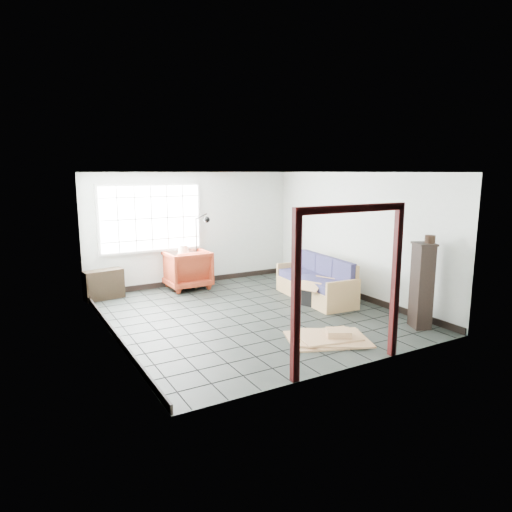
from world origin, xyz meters
TOP-DOWN VIEW (x-y plane):
  - ground at (0.00, 0.00)m, footprint 5.50×5.50m
  - room_shell at (0.00, 0.03)m, footprint 5.02×5.52m
  - window_panel at (-1.00, 2.70)m, footprint 2.32×0.08m
  - doorway_trim at (0.00, -2.70)m, footprint 1.80×0.08m
  - futon_sofa at (1.71, 0.20)m, footprint 0.92×2.06m
  - armchair at (-0.32, 2.40)m, footprint 0.95×0.89m
  - side_table at (-0.43, 2.40)m, footprint 0.58×0.58m
  - table_lamp at (-0.40, 2.36)m, footprint 0.25×0.25m
  - projector at (-0.42, 2.44)m, footprint 0.31×0.27m
  - floor_lamp at (0.02, 2.31)m, footprint 0.45×0.44m
  - console_shelf at (-2.15, 2.40)m, footprint 0.83×0.42m
  - tall_shelf at (2.15, -2.07)m, footprint 0.44×0.48m
  - pot at (2.21, -2.12)m, footprint 0.21×0.21m
  - open_box at (1.49, -0.12)m, footprint 1.00×0.74m
  - cardboard_pile at (0.43, -1.80)m, footprint 1.48×1.27m

SIDE VIEW (x-z plane):
  - ground at x=0.00m, z-range 0.00..0.00m
  - cardboard_pile at x=0.43m, z-range -0.04..0.14m
  - open_box at x=1.49m, z-range -0.07..0.44m
  - console_shelf at x=-2.15m, z-range 0.00..0.61m
  - futon_sofa at x=1.71m, z-range -0.12..0.77m
  - armchair at x=-0.32m, z-range 0.00..0.96m
  - side_table at x=-0.43m, z-range 0.20..0.82m
  - projector at x=-0.42m, z-range 0.62..0.71m
  - tall_shelf at x=2.15m, z-range 0.01..1.47m
  - table_lamp at x=-0.40m, z-range 0.69..1.07m
  - floor_lamp at x=0.02m, z-range 0.06..1.75m
  - doorway_trim at x=0.00m, z-range 0.28..2.48m
  - pot at x=2.21m, z-range 1.46..1.58m
  - window_panel at x=-1.00m, z-range 0.84..2.36m
  - room_shell at x=0.00m, z-range 0.37..2.98m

